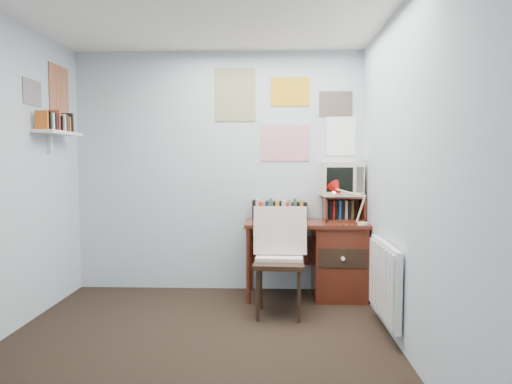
% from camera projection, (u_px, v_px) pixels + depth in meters
% --- Properties ---
extents(ground, '(3.50, 3.50, 0.00)m').
position_uv_depth(ground, '(190.00, 359.00, 3.14)').
color(ground, black).
rests_on(ground, ground).
extents(back_wall, '(3.00, 0.02, 2.50)m').
position_uv_depth(back_wall, '(219.00, 172.00, 4.80)').
color(back_wall, '#ABBDC4').
rests_on(back_wall, ground).
extents(right_wall, '(0.02, 3.50, 2.50)m').
position_uv_depth(right_wall, '(414.00, 179.00, 3.00)').
color(right_wall, '#ABBDC4').
rests_on(right_wall, ground).
extents(desk, '(1.20, 0.55, 0.76)m').
position_uv_depth(desk, '(333.00, 257.00, 4.55)').
color(desk, '#552013').
rests_on(desk, ground).
extents(desk_chair, '(0.50, 0.48, 0.93)m').
position_uv_depth(desk_chair, '(279.00, 263.00, 4.00)').
color(desk_chair, black).
rests_on(desk_chair, ground).
extents(desk_lamp, '(0.30, 0.27, 0.36)m').
position_uv_depth(desk_lamp, '(363.00, 206.00, 4.28)').
color(desk_lamp, red).
rests_on(desk_lamp, desk).
extents(tv_riser, '(0.40, 0.30, 0.25)m').
position_uv_depth(tv_riser, '(344.00, 208.00, 4.62)').
color(tv_riser, '#552013').
rests_on(tv_riser, desk).
extents(crt_tv, '(0.42, 0.39, 0.37)m').
position_uv_depth(crt_tv, '(341.00, 177.00, 4.62)').
color(crt_tv, beige).
rests_on(crt_tv, tv_riser).
extents(book_row, '(0.60, 0.14, 0.22)m').
position_uv_depth(book_row, '(281.00, 209.00, 4.71)').
color(book_row, '#552013').
rests_on(book_row, desk).
extents(radiator, '(0.09, 0.80, 0.60)m').
position_uv_depth(radiator, '(385.00, 280.00, 3.61)').
color(radiator, white).
rests_on(radiator, right_wall).
extents(wall_shelf, '(0.20, 0.62, 0.24)m').
position_uv_depth(wall_shelf, '(58.00, 133.00, 4.17)').
color(wall_shelf, white).
rests_on(wall_shelf, left_wall).
extents(posters_back, '(1.20, 0.01, 0.90)m').
position_uv_depth(posters_back, '(285.00, 114.00, 4.73)').
color(posters_back, white).
rests_on(posters_back, back_wall).
extents(posters_left, '(0.01, 0.70, 0.60)m').
position_uv_depth(posters_left, '(47.00, 91.00, 4.15)').
color(posters_left, white).
rests_on(posters_left, left_wall).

